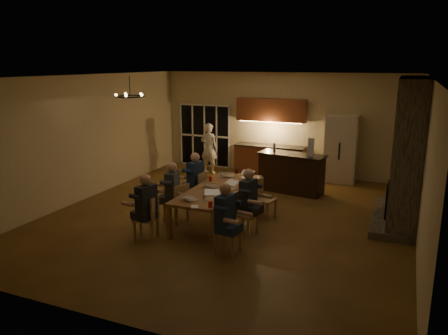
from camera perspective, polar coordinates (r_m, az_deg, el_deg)
floor at (r=10.18m, az=0.57°, el=-6.50°), size 9.00×9.00×0.00m
back_wall at (r=13.98m, az=7.65°, el=5.67°), size 8.00×0.04×3.20m
left_wall at (r=11.84m, az=-17.76°, el=3.72°), size 0.04×9.00×3.20m
right_wall at (r=9.07m, az=24.83°, el=0.23°), size 0.04×9.00×3.20m
ceiling at (r=9.57m, az=0.62°, el=11.93°), size 8.00×9.00×0.04m
french_doors at (r=14.95m, az=-2.52°, el=4.16°), size 1.86×0.08×2.10m
fireplace at (r=10.23m, az=22.88°, el=1.82°), size 0.58×2.50×3.20m
kitchenette at (r=13.82m, az=6.04°, el=3.95°), size 2.24×0.68×2.40m
refrigerator at (r=13.35m, az=15.03°, el=2.34°), size 0.90×0.68×2.00m
dining_table at (r=9.91m, az=-0.70°, el=-4.79°), size 1.10×2.88×0.75m
bar_island at (r=12.10m, az=8.78°, el=-0.71°), size 1.91×0.97×1.08m
chair_left_near at (r=9.00m, az=-10.19°, el=-6.47°), size 0.53×0.53×0.89m
chair_left_mid at (r=9.83m, az=-6.31°, el=-4.59°), size 0.56×0.56×0.89m
chair_left_far at (r=10.79m, az=-3.73°, el=-2.87°), size 0.46×0.46×0.89m
chair_right_near at (r=8.25m, az=0.48°, el=-8.13°), size 0.47×0.47×0.89m
chair_right_mid at (r=9.12m, az=2.82°, el=-5.99°), size 0.53×0.53×0.89m
chair_right_far at (r=10.06m, az=5.36°, el=-4.14°), size 0.54×0.54×0.89m
person_left_near at (r=8.81m, az=-10.07°, el=-5.21°), size 0.71×0.71×1.38m
person_right_near at (r=8.07m, az=0.17°, el=-6.77°), size 0.69×0.69×1.38m
person_left_mid at (r=9.76m, az=-6.73°, el=-3.23°), size 0.70×0.70×1.38m
person_right_mid at (r=9.10m, az=3.17°, el=-4.40°), size 0.68×0.68×1.38m
person_left_far at (r=10.68m, az=-3.76°, el=-1.68°), size 0.71×0.71×1.38m
standing_person at (r=13.99m, az=-1.97°, el=2.52°), size 0.63×0.45×1.63m
chandelier at (r=10.14m, az=-12.16°, el=9.06°), size 0.64×0.64×0.03m
laptop_a at (r=8.98m, az=-4.42°, el=-3.52°), size 0.41×0.39×0.23m
laptop_b at (r=8.96m, az=-1.56°, el=-3.51°), size 0.41×0.39×0.23m
laptop_c at (r=9.87m, az=-1.73°, el=-1.90°), size 0.34×0.30×0.23m
laptop_d at (r=9.69m, az=0.61°, el=-2.19°), size 0.40×0.37×0.23m
laptop_e at (r=10.75m, az=0.43°, el=-0.60°), size 0.39×0.37×0.23m
laptop_f at (r=10.59m, az=2.90°, el=-0.84°), size 0.34×0.30×0.23m
mug_front at (r=9.38m, az=-2.29°, el=-3.13°), size 0.09×0.09×0.10m
mug_mid at (r=10.18m, az=1.00°, el=-1.78°), size 0.07×0.07×0.10m
mug_back at (r=10.65m, az=-0.39°, el=-1.08°), size 0.07×0.07×0.10m
redcup_near at (r=8.51m, az=-1.78°, el=-4.83°), size 0.09×0.09×0.12m
redcup_mid at (r=10.35m, az=-1.79°, el=-1.46°), size 0.08×0.08×0.12m
can_silver at (r=9.10m, az=-2.62°, el=-3.60°), size 0.07×0.07×0.12m
can_cola at (r=11.05m, az=1.66°, el=-0.50°), size 0.07×0.07×0.12m
can_right at (r=9.91m, az=2.12°, el=-2.16°), size 0.07×0.07×0.12m
plate_near at (r=9.13m, az=-0.48°, el=-3.87°), size 0.26×0.26×0.02m
plate_left at (r=9.11m, az=-4.61°, el=-3.96°), size 0.25×0.25×0.02m
plate_far at (r=10.33m, az=3.25°, el=-1.81°), size 0.23×0.23×0.02m
notepad at (r=8.56m, az=-3.86°, el=-5.13°), size 0.21×0.24×0.01m
bar_bottle at (r=12.21m, az=6.60°, el=2.66°), size 0.07×0.07×0.24m
bar_blender at (r=11.72m, az=11.28°, el=2.62°), size 0.17×0.17×0.48m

